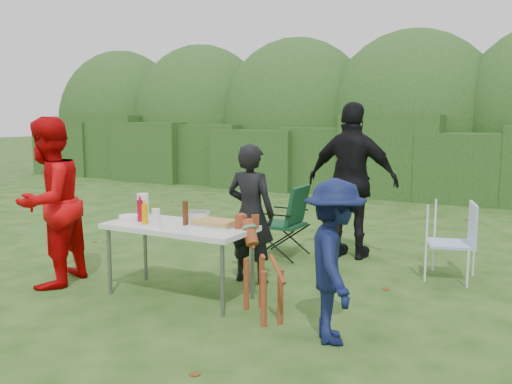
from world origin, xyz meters
The scene contains 20 objects.
ground centered at (0.00, 0.00, 0.00)m, with size 80.00×80.00×0.00m, color #1E4211.
hedge_row centered at (0.00, 8.00, 0.85)m, with size 22.00×1.40×1.70m, color #23471C.
shrub_backdrop centered at (0.00, 9.60, 1.60)m, with size 20.00×2.60×3.20m, color #3D6628.
folding_table centered at (-0.10, -0.08, 0.69)m, with size 1.50×0.70×0.74m.
person_cook centered at (0.29, 0.69, 0.76)m, with size 0.56×0.36×1.52m, color black.
person_red_jacket centered at (-1.54, -0.43, 0.91)m, with size 0.88×0.69×1.81m, color #CB0508.
person_black_puffy centered at (0.93, 2.22, 1.00)m, with size 1.17×0.49×2.00m, color black.
child centered at (1.65, -0.39, 0.66)m, with size 0.86×0.49×1.33m, color #0D143D.
dog centered at (0.90, -0.19, 0.42)m, with size 0.89×0.36×0.85m, color brown, non-canonical shape.
camping_chair centered at (0.12, 1.84, 0.48)m, with size 0.60×0.60×0.95m, color #134026, non-canonical shape.
lawn_chair centered at (2.21, 1.85, 0.44)m, with size 0.52×0.52×0.88m, color #577BCF, non-canonical shape.
food_tray centered at (0.24, 0.06, 0.75)m, with size 0.45×0.30×0.02m, color #B7B7BA.
focaccia_bread centered at (0.24, 0.06, 0.78)m, with size 0.40×0.26×0.04m, color tan.
mustard_bottle centered at (-0.41, -0.23, 0.84)m, with size 0.06×0.06×0.20m, color #EE9600.
ketchup_bottle centered at (-0.55, -0.13, 0.85)m, with size 0.06×0.06×0.22m, color #9F0720.
beer_bottle centered at (-0.03, -0.06, 0.86)m, with size 0.06×0.06×0.24m, color #47230F.
paper_towel_roll centered at (-0.66, 0.04, 0.87)m, with size 0.12×0.12×0.26m, color white.
cup_stack centered at (-0.23, -0.28, 0.83)m, with size 0.08×0.08×0.18m, color white.
pasta_bowl centered at (-0.04, 0.15, 0.79)m, with size 0.26×0.26×0.10m, color silver.
plate_stack centered at (-0.69, -0.13, 0.77)m, with size 0.24×0.24×0.05m, color white.
Camera 1 is at (3.11, -4.38, 1.81)m, focal length 38.00 mm.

